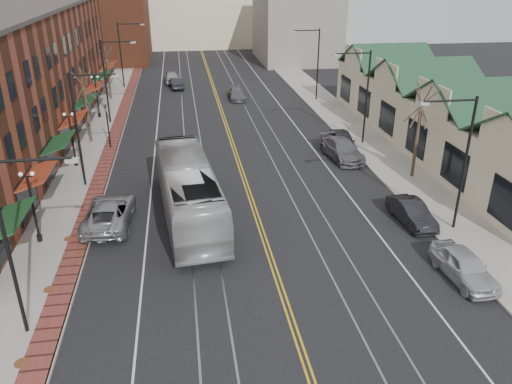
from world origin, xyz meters
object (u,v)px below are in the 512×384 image
object	(u,v)px
parked_car_b	(412,213)
parked_car_a	(464,266)
parked_suv	(109,212)
transit_bus	(188,190)
parked_car_c	(342,149)
parked_car_d	(342,141)

from	to	relation	value
parked_car_b	parked_car_a	bearing A→B (deg)	-93.90
parked_suv	transit_bus	bearing A→B (deg)	-172.64
parked_suv	parked_car_c	xyz separation A→B (m)	(17.59, 8.98, -0.02)
transit_bus	parked_car_c	xyz separation A→B (m)	(12.72, 8.63, -1.03)
transit_bus	parked_car_d	bearing A→B (deg)	-147.28
parked_car_a	parked_car_b	world-z (taller)	parked_car_a
parked_suv	parked_car_b	bearing A→B (deg)	175.29
transit_bus	parked_car_d	distance (m)	17.02
parked_car_c	parked_car_d	size ratio (longest dim) A/B	1.13
parked_suv	parked_car_c	world-z (taller)	parked_suv
parked_suv	parked_car_d	distance (m)	21.20
transit_bus	parked_car_d	size ratio (longest dim) A/B	2.69
transit_bus	parked_suv	distance (m)	4.99
transit_bus	parked_car_a	xyz separation A→B (m)	(13.50, -9.05, -1.07)
parked_car_a	parked_car_b	xyz separation A→B (m)	(0.00, 6.12, -0.05)
parked_car_a	parked_suv	bearing A→B (deg)	151.06
parked_car_c	parked_car_d	world-z (taller)	parked_car_d
parked_car_b	parked_car_d	world-z (taller)	parked_car_d
parked_car_b	parked_car_c	world-z (taller)	parked_car_c
transit_bus	parked_car_a	size ratio (longest dim) A/B	2.97
transit_bus	parked_car_d	xyz separation A→B (m)	(13.34, 10.52, -0.99)
parked_suv	parked_car_d	bearing A→B (deg)	-145.89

